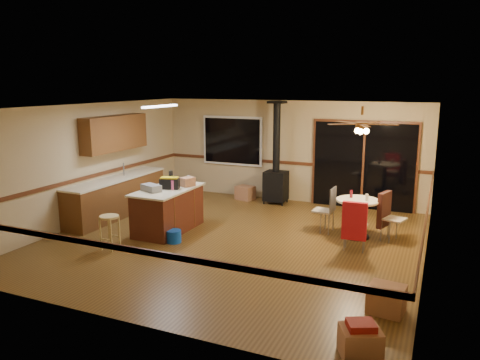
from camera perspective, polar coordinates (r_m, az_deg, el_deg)
The scene contains 35 objects.
floor at distance 9.29m, azimuth -0.75°, elevation -7.31°, with size 7.00×7.00×0.00m, color #563A18.
ceiling at distance 8.79m, azimuth -0.79°, elevation 8.92°, with size 7.00×7.00×0.00m, color silver.
wall_back at distance 12.18m, azimuth 6.04°, elevation 3.51°, with size 7.00×7.00×0.00m, color tan.
wall_front at distance 6.03m, azimuth -14.65°, elevation -5.36°, with size 7.00×7.00×0.00m, color tan.
wall_left at distance 10.85m, azimuth -17.87°, elevation 1.99°, with size 7.00×7.00×0.00m, color tan.
wall_right at distance 8.19m, azimuth 22.16°, elevation -1.36°, with size 7.00×7.00×0.00m, color tan.
chair_rail at distance 9.02m, azimuth -0.76°, elevation -1.29°, with size 7.00×7.00×0.08m, color #512714, non-canonical shape.
window at distance 12.68m, azimuth -0.94°, elevation 4.80°, with size 1.72×0.10×1.32m, color black.
sliding_door at distance 11.75m, azimuth 14.80°, elevation 1.64°, with size 2.52×0.10×2.10m, color black.
lower_cabinets at distance 11.21m, azimuth -14.76°, elevation -2.08°, with size 0.60×3.00×0.86m, color brown.
countertop at distance 11.11m, azimuth -14.88°, elevation 0.17°, with size 0.64×3.04×0.04m, color beige.
upper_cabinets at distance 11.19m, azimuth -15.03°, elevation 5.54°, with size 0.35×2.00×0.80m, color brown.
kitchen_island at distance 9.84m, azimuth -8.75°, elevation -3.59°, with size 0.88×1.68×0.90m.
wood_stove at distance 11.92m, azimuth 4.41°, elevation 0.57°, with size 0.55×0.50×2.52m.
ceiling_fan at distance 9.28m, azimuth 14.60°, elevation 6.30°, with size 0.24×0.24×0.55m.
fluorescent_strip at distance 9.93m, azimuth -9.69°, elevation 8.85°, with size 0.10×1.20×0.04m, color white.
toolbox_grey at distance 9.56m, azimuth -10.78°, elevation -0.95°, with size 0.42×0.24×0.13m, color slate.
toolbox_black at distance 9.71m, azimuth -8.58°, elevation -0.43°, with size 0.39×0.21×0.22m, color black.
toolbox_yellow_lid at distance 9.68m, azimuth -8.60°, elevation 0.27°, with size 0.35×0.18×0.03m, color gold.
box_on_island at distance 9.90m, azimuth -6.42°, elevation -0.21°, with size 0.21×0.28×0.19m, color #9D6746.
bottle_dark at distance 10.04m, azimuth -8.41°, elevation 0.26°, with size 0.09×0.09×0.31m, color black.
bottle_pink at distance 9.60m, azimuth -8.22°, elevation -0.61°, with size 0.06×0.06×0.20m, color #D84C8C.
bottle_white at distance 10.17m, azimuth -6.29°, elevation 0.06°, with size 0.06×0.06×0.17m, color white.
bar_stool at distance 9.04m, azimuth -15.58°, elevation -6.17°, with size 0.35×0.35×0.64m, color tan.
blue_bucket at distance 9.21m, azimuth -8.07°, elevation -6.81°, with size 0.29×0.29×0.24m, color blue.
dining_table at distance 9.58m, azimuth 14.08°, elevation -3.77°, with size 0.84×0.84×0.78m.
glass_red at distance 9.62m, azimuth 13.40°, elevation -1.65°, with size 0.06×0.06×0.15m, color #590C14.
glass_cream at distance 9.43m, azimuth 15.21°, elevation -2.07°, with size 0.06×0.06×0.14m, color beige.
chair_left at distance 9.76m, azimuth 10.75°, elevation -2.97°, with size 0.43×0.42×0.51m.
chair_near at distance 8.71m, azimuth 13.80°, elevation -4.85°, with size 0.44×0.47×0.70m.
chair_right at distance 9.60m, azimuth 17.30°, elevation -3.50°, with size 0.56×0.54×0.70m.
box_under_window at distance 12.39m, azimuth 0.64°, elevation -1.57°, with size 0.45×0.36×0.36m, color #9D6746.
box_corner_a at distance 5.74m, azimuth 14.44°, elevation -18.60°, with size 0.44×0.37×0.34m, color #9D6746.
box_corner_b at distance 6.77m, azimuth 17.42°, elevation -13.69°, with size 0.46×0.40×0.38m, color #9D6746.
box_small_red at distance 5.64m, azimuth 14.55°, elevation -16.77°, with size 0.31×0.25×0.08m, color maroon.
Camera 1 is at (3.62, -8.00, 3.04)m, focal length 35.00 mm.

